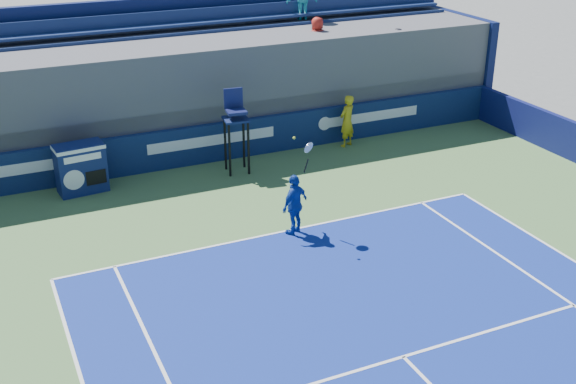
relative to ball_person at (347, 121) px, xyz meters
name	(u,v)px	position (x,y,z in m)	size (l,w,h in m)	color
ball_person	(347,121)	(0.00, 0.00, 0.00)	(0.61, 0.40, 1.68)	gold
back_hoarding	(212,143)	(-4.38, 0.52, -0.25)	(20.40, 0.21, 1.20)	#0C1C46
match_clock	(81,167)	(-8.38, -0.17, -0.11)	(1.38, 0.85, 1.40)	#101D51
umpire_chair	(236,122)	(-3.97, -0.55, 0.68)	(0.78, 0.78, 2.48)	black
tennis_player	(295,204)	(-4.10, -4.87, -0.06)	(1.01, 0.77, 2.57)	#13399E
stadium_seating	(189,86)	(-4.37, 2.57, 0.99)	(21.00, 4.05, 5.14)	#58585E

